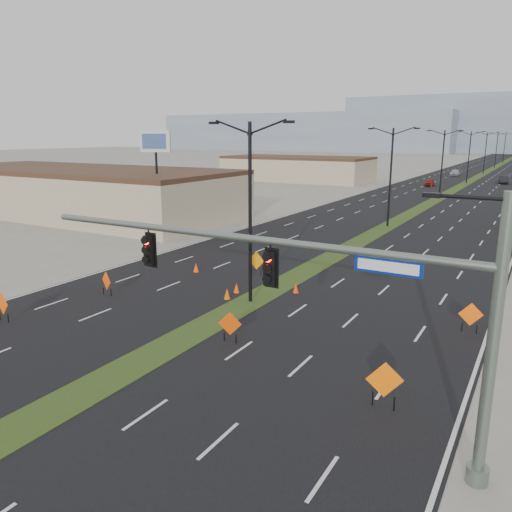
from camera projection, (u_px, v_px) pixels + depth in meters
The scene contains 29 objects.
ground at pixel (85, 393), 18.48m from camera, with size 600.00×600.00×0.00m, color gray.
road_surface at pixel (469, 182), 102.51m from camera, with size 25.00×400.00×0.02m, color black.
median_strip at pixel (469, 182), 102.51m from camera, with size 2.00×400.00×0.04m, color #304719.
building_sw_near at pixel (78, 193), 60.19m from camera, with size 40.00×16.00×5.00m, color tan.
building_sw_far at pixel (297, 170), 105.00m from camera, with size 30.00×14.00×4.50m, color tan.
mesa_west at pixel (305, 132), 309.75m from camera, with size 180.00×50.00×22.00m, color gray.
mesa_backdrop at pixel (470, 124), 298.24m from camera, with size 140.00×50.00×32.00m, color gray.
signal_mast at pixel (325, 290), 14.85m from camera, with size 16.30×0.60×8.00m.
streetlight_0 at pixel (250, 208), 27.29m from camera, with size 5.15×0.24×10.02m.
streetlight_1 at pixel (391, 174), 50.82m from camera, with size 5.15×0.24×10.02m.
streetlight_2 at pixel (442, 162), 74.34m from camera, with size 5.15×0.24×10.02m.
streetlight_3 at pixel (469, 156), 97.87m from camera, with size 5.15×0.24×10.02m.
streetlight_4 at pixel (485, 152), 121.40m from camera, with size 5.15×0.24×10.02m.
streetlight_5 at pixel (496, 149), 144.92m from camera, with size 5.15×0.24×10.02m.
streetlight_6 at pixel (504, 147), 168.45m from camera, with size 5.15×0.24×10.02m.
car_left at pixel (430, 183), 93.68m from camera, with size 1.52×3.78×1.29m, color maroon.
car_mid at pixel (503, 180), 98.14m from camera, with size 1.58×4.53×1.49m, color black.
car_far at pixel (455, 173), 117.52m from camera, with size 1.91×4.69×1.36m, color #A5A8AF.
construction_sign_0 at pixel (2, 304), 25.34m from camera, with size 1.18×0.25×1.58m.
construction_sign_1 at pixel (106, 282), 29.50m from camera, with size 1.04×0.42×1.46m.
construction_sign_2 at pixel (256, 261), 33.78m from camera, with size 1.25×0.16×1.66m.
construction_sign_3 at pixel (230, 325), 22.79m from camera, with size 1.06×0.37×1.47m.
construction_sign_4 at pixel (385, 381), 17.21m from camera, with size 1.20×0.57×1.74m.
construction_sign_5 at pixel (471, 316), 23.87m from camera, with size 1.09×0.40×1.52m.
cone_0 at pixel (227, 294), 28.96m from camera, with size 0.39×0.39×0.65m, color #D75904.
cone_1 at pixel (236, 288), 30.13m from camera, with size 0.37×0.37×0.61m, color #F84805.
cone_2 at pixel (296, 288), 30.12m from camera, with size 0.37×0.37×0.61m, color #FF3805.
cone_3 at pixel (196, 268), 34.71m from camera, with size 0.39×0.39×0.64m, color #FF4F05.
pole_sign_west at pixel (156, 149), 50.04m from camera, with size 3.15×1.27×9.78m.
Camera 1 is at (13.92, -11.30, 9.29)m, focal length 35.00 mm.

